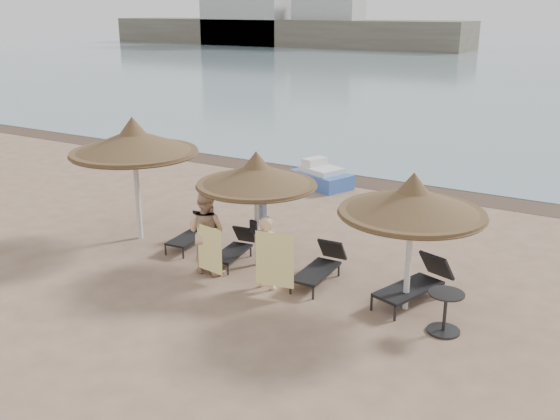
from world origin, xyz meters
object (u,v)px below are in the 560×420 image
Objects in this scene: palapa_left at (134,142)px; person_right at (267,247)px; pedal_boat at (321,177)px; palapa_center at (256,175)px; person_left at (206,225)px; lounger_far_left at (194,232)px; lounger_near_right at (321,265)px; lounger_far_right at (417,282)px; lounger_near_left at (235,247)px; palapa_right at (412,202)px; side_table at (445,314)px.

person_right is at bearing -11.35° from palapa_left.
palapa_center is at bearing -54.94° from pedal_boat.
person_left is at bearing -16.46° from palapa_left.
palapa_left is at bearing -17.73° from person_left.
lounger_far_left is (-2.10, 0.28, -1.84)m from palapa_center.
lounger_near_right is (5.32, 0.07, -2.21)m from palapa_left.
lounger_near_left is at bearing -160.02° from lounger_far_right.
palapa_right is at bearing -12.13° from lounger_far_left.
side_table is 0.36× the size of person_left.
side_table is at bearing -30.11° from palapa_right.
lounger_near_right is 3.18m from side_table.
lounger_near_left is at bearing -17.46° from lounger_far_left.
lounger_near_left is 6.95m from pedal_boat.
person_right reaches higher than side_table.
person_right is (1.48, -0.95, 0.63)m from lounger_near_left.
palapa_left is 1.86× the size of lounger_far_left.
lounger_far_left is at bearing -72.31° from pedal_boat.
person_left reaches higher than pedal_boat.
lounger_far_right reaches higher than side_table.
lounger_near_left is at bearing -59.83° from pedal_boat.
palapa_left reaches higher than side_table.
palapa_center is 1.96m from lounger_near_left.
palapa_center is 1.58× the size of lounger_far_left.
lounger_near_left is 2.30m from lounger_near_right.
person_right reaches higher than lounger_near_right.
palapa_center is at bearing 177.36° from lounger_near_right.
person_right is at bearing -28.85° from lounger_far_left.
palapa_right reaches higher than lounger_near_left.
palapa_left is 1.80× the size of lounger_near_right.
person_left is 1.17× the size of person_right.
palapa_left is 3.65m from palapa_center.
palapa_left is 2.72m from lounger_far_left.
person_right is (0.88, -0.98, -1.23)m from palapa_center.
person_left is 0.99× the size of pedal_boat.
lounger_near_right is (3.79, -0.29, 0.02)m from lounger_far_left.
palapa_right is 1.28× the size of person_left.
lounger_near_left is 4.46m from lounger_far_right.
person_right reaches higher than lounger_near_left.
lounger_near_left is 0.73× the size of pedal_boat.
side_table is 0.42× the size of person_right.
lounger_near_left is 2.06× the size of side_table.
side_table is at bearing -29.56° from pedal_boat.
palapa_center reaches higher than lounger_far_right.
lounger_near_right is at bearing -132.85° from person_right.
lounger_near_left is (-4.40, 0.33, -1.94)m from palapa_right.
person_left reaches higher than person_right.
person_right is at bearing 176.59° from person_left.
pedal_boat is (-6.57, 7.73, -0.03)m from side_table.
lounger_near_right is 7.68m from pedal_boat.
person_right is 0.84× the size of pedal_boat.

